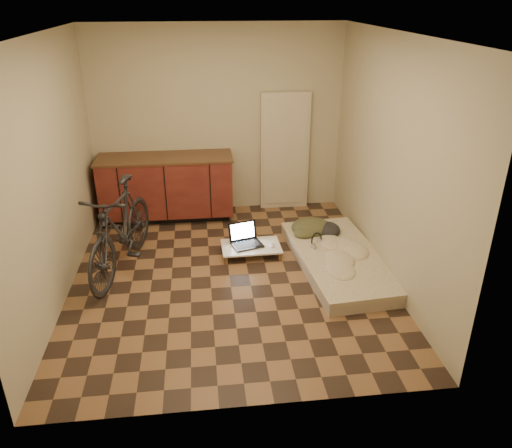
{
  "coord_description": "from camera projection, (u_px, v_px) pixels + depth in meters",
  "views": [
    {
      "loc": [
        -0.27,
        -4.92,
        2.95
      ],
      "look_at": [
        0.33,
        0.17,
        0.55
      ],
      "focal_mm": 35.0,
      "sensor_mm": 36.0,
      "label": 1
    }
  ],
  "objects": [
    {
      "name": "cabinets",
      "position": [
        167.0,
        187.0,
        6.96
      ],
      "size": [
        1.84,
        0.62,
        0.91
      ],
      "color": "black",
      "rests_on": "ground"
    },
    {
      "name": "room_shell",
      "position": [
        227.0,
        167.0,
        5.16
      ],
      "size": [
        3.5,
        4.0,
        2.6
      ],
      "color": "brown",
      "rests_on": "ground"
    },
    {
      "name": "headphones",
      "position": [
        317.0,
        240.0,
        5.99
      ],
      "size": [
        0.3,
        0.3,
        0.15
      ],
      "primitive_type": null,
      "rotation": [
        0.0,
        0.0,
        0.69
      ],
      "color": "black",
      "rests_on": "futon"
    },
    {
      "name": "mouse",
      "position": [
        272.0,
        245.0,
        6.09
      ],
      "size": [
        0.08,
        0.11,
        0.04
      ],
      "primitive_type": "ellipsoid",
      "rotation": [
        0.0,
        0.0,
        -0.13
      ],
      "color": "white",
      "rests_on": "lap_desk"
    },
    {
      "name": "bicycle",
      "position": [
        120.0,
        224.0,
        5.59
      ],
      "size": [
        0.96,
        1.86,
        1.16
      ],
      "primitive_type": "imported",
      "rotation": [
        0.0,
        0.0,
        -0.25
      ],
      "color": "black",
      "rests_on": "ground"
    },
    {
      "name": "futon",
      "position": [
        339.0,
        260.0,
        5.86
      ],
      "size": [
        1.09,
        2.01,
        0.17
      ],
      "rotation": [
        0.0,
        0.0,
        0.09
      ],
      "color": "#B6A691",
      "rests_on": "ground"
    },
    {
      "name": "clothing_pile",
      "position": [
        316.0,
        223.0,
        6.34
      ],
      "size": [
        0.58,
        0.5,
        0.22
      ],
      "primitive_type": null,
      "rotation": [
        0.0,
        0.0,
        0.09
      ],
      "color": "#3D3D24",
      "rests_on": "futon"
    },
    {
      "name": "laptop",
      "position": [
        246.0,
        240.0,
        6.14
      ],
      "size": [
        0.43,
        0.41,
        0.25
      ],
      "rotation": [
        0.0,
        0.0,
        0.28
      ],
      "color": "black",
      "rests_on": "lap_desk"
    },
    {
      "name": "lap_desk",
      "position": [
        251.0,
        247.0,
        6.12
      ],
      "size": [
        0.73,
        0.48,
        0.12
      ],
      "rotation": [
        0.0,
        0.0,
        0.02
      ],
      "color": "brown",
      "rests_on": "ground"
    },
    {
      "name": "appliance_panel",
      "position": [
        285.0,
        152.0,
        7.19
      ],
      "size": [
        0.7,
        0.1,
        1.7
      ],
      "primitive_type": "cube",
      "color": "beige",
      "rests_on": "ground"
    }
  ]
}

